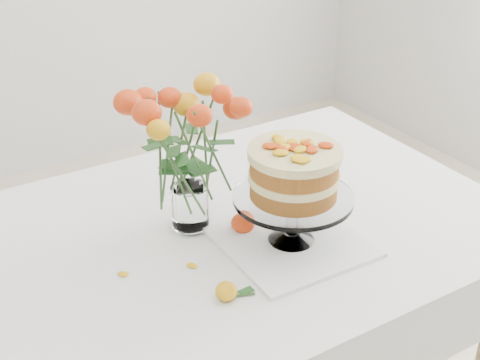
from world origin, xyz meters
name	(u,v)px	position (x,y,z in m)	size (l,w,h in m)	color
table	(217,258)	(0.00, 0.00, 0.67)	(1.43, 0.93, 0.76)	#A2865E
napkin	(291,241)	(0.12, -0.14, 0.76)	(0.31, 0.31, 0.01)	white
cake_stand	(294,177)	(0.12, -0.14, 0.93)	(0.27, 0.27, 0.24)	white
rose_vase	(187,128)	(-0.05, 0.04, 1.02)	(0.31, 0.31, 0.45)	white
loose_rose_near	(226,291)	(-0.11, -0.23, 0.78)	(0.08, 0.05, 0.04)	orange
loose_rose_far	(243,223)	(0.05, -0.04, 0.78)	(0.10, 0.06, 0.05)	red
stray_petal_a	(192,266)	(-0.12, -0.10, 0.76)	(0.03, 0.02, 0.00)	#EBB00E
stray_petal_b	(240,261)	(-0.02, -0.14, 0.76)	(0.03, 0.02, 0.00)	#EBB00E
stray_petal_c	(266,264)	(0.02, -0.18, 0.76)	(0.03, 0.02, 0.00)	#EBB00E
stray_petal_d	(123,274)	(-0.26, -0.05, 0.76)	(0.03, 0.02, 0.00)	#EBB00E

